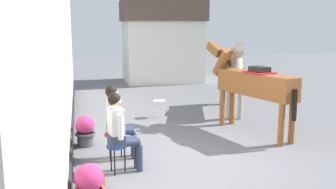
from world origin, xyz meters
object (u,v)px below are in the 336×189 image
seated_visitor_far (117,118)px  seated_visitor_near (120,128)px  saddled_horse_far (231,72)px  flower_planter_far (85,130)px  saddled_horse_near (252,83)px  flower_planter_near (89,185)px  satchel_bag (100,183)px  spare_stool_white (159,103)px

seated_visitor_far → seated_visitor_near: bearing=-91.3°
saddled_horse_far → flower_planter_far: bearing=-151.0°
saddled_horse_near → saddled_horse_far: same height
saddled_horse_far → flower_planter_far: size_ratio=4.57×
flower_planter_near → satchel_bag: 0.67m
seated_visitor_far → satchel_bag: seated_visitor_far is taller
spare_stool_white → seated_visitor_near: bearing=-111.2°
flower_planter_far → satchel_bag: (0.16, -2.24, -0.23)m
flower_planter_near → satchel_bag: size_ratio=2.29×
seated_visitor_near → flower_planter_far: bearing=108.6°
saddled_horse_near → spare_stool_white: (-1.75, 1.96, -0.76)m
saddled_horse_near → flower_planter_far: 3.85m
flower_planter_far → spare_stool_white: bearing=46.6°
seated_visitor_far → saddled_horse_far: 4.81m
seated_visitor_far → flower_planter_far: (-0.56, 0.91, -0.44)m
spare_stool_white → saddled_horse_far: bearing=4.7°
seated_visitor_far → spare_stool_white: seated_visitor_far is taller
seated_visitor_near → saddled_horse_near: size_ratio=0.48×
saddled_horse_near → spare_stool_white: size_ratio=6.31×
seated_visitor_near → spare_stool_white: (1.46, 3.75, -0.38)m
satchel_bag → saddled_horse_near: bearing=135.9°
saddled_horse_far → satchel_bag: 6.12m
saddled_horse_far → flower_planter_near: saddled_horse_far is taller
flower_planter_near → saddled_horse_far: bearing=51.1°
seated_visitor_far → saddled_horse_near: saddled_horse_near is taller
spare_stool_white → satchel_bag: 4.75m
seated_visitor_near → saddled_horse_far: bearing=47.5°
seated_visitor_near → saddled_horse_near: 3.69m
saddled_horse_far → seated_visitor_near: bearing=-132.5°
flower_planter_near → satchel_bag: flower_planter_near is taller
saddled_horse_far → spare_stool_white: bearing=-175.3°
saddled_horse_near → saddled_horse_far: bearing=79.9°
saddled_horse_far → flower_planter_near: (-4.14, -5.14, -0.82)m
seated_visitor_far → satchel_bag: 1.55m
flower_planter_near → spare_stool_white: flower_planter_near is taller
saddled_horse_far → satchel_bag: saddled_horse_far is taller
seated_visitor_near → flower_planter_near: size_ratio=2.17×
seated_visitor_far → saddled_horse_near: 3.39m
saddled_horse_near → flower_planter_near: 4.89m
saddled_horse_near → flower_planter_near: bearing=-141.4°
saddled_horse_near → flower_planter_near: saddled_horse_near is taller
seated_visitor_far → satchel_bag: size_ratio=4.96×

